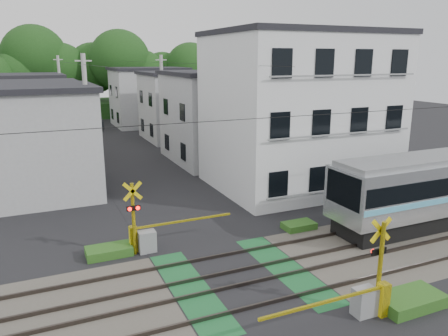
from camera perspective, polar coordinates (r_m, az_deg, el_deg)
name	(u,v)px	position (r m, az deg, el deg)	size (l,w,h in m)	color
ground	(240,279)	(16.27, 2.13, -14.27)	(120.00, 120.00, 0.00)	black
track_bed	(240,278)	(16.25, 2.14, -14.15)	(120.00, 120.00, 0.14)	#47423A
crossing_signal_near	(368,295)	(14.60, 18.35, -15.42)	(4.74, 0.65, 3.09)	yellow
crossing_signal_far	(144,235)	(18.31, -10.36, -8.66)	(4.74, 0.65, 3.09)	yellow
apartment_block	(299,111)	(26.98, 9.72, 7.39)	(10.20, 8.36, 9.30)	white
houses_row	(113,111)	(39.56, -14.27, 7.21)	(22.07, 31.35, 6.80)	#A6A8AB
tree_hill	(78,75)	(62.17, -18.48, 11.43)	(40.00, 12.73, 11.99)	#1B4115
catenary	(377,164)	(18.27, 19.37, 0.55)	(60.00, 5.04, 7.00)	#2D2D33
utility_poles	(103,105)	(36.41, -15.58, 7.88)	(7.90, 42.00, 8.00)	#A5A5A0
pedestrian	(102,124)	(49.17, -15.70, 5.52)	(0.58, 0.38, 1.58)	#25292E
weed_patches	(284,266)	(16.88, 7.78, -12.58)	(10.25, 8.80, 0.40)	#2D5E1E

